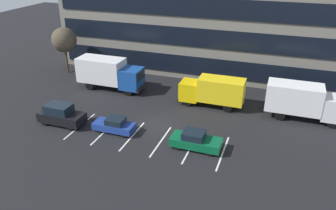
{
  "coord_description": "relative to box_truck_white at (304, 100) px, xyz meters",
  "views": [
    {
      "loc": [
        10.66,
        -26.93,
        15.98
      ],
      "look_at": [
        0.46,
        1.76,
        1.4
      ],
      "focal_mm": 36.08,
      "sensor_mm": 36.0,
      "label": 1
    }
  ],
  "objects": [
    {
      "name": "ground_plane",
      "position": [
        -13.21,
        -6.06,
        -2.01
      ],
      "size": [
        120.0,
        120.0,
        0.0
      ],
      "primitive_type": "plane",
      "color": "black"
    },
    {
      "name": "lot_markings",
      "position": [
        -13.21,
        -8.85,
        -2.01
      ],
      "size": [
        14.14,
        5.4,
        0.01
      ],
      "color": "silver",
      "rests_on": "ground_plane"
    },
    {
      "name": "box_truck_white",
      "position": [
        0.0,
        0.0,
        0.0
      ],
      "size": [
        7.71,
        2.55,
        3.57
      ],
      "color": "white",
      "rests_on": "ground_plane"
    },
    {
      "name": "box_truck_blue",
      "position": [
        -21.92,
        0.48,
        0.09
      ],
      "size": [
        8.07,
        2.67,
        3.74
      ],
      "color": "#194799",
      "rests_on": "ground_plane"
    },
    {
      "name": "box_truck_yellow_all",
      "position": [
        -9.14,
        -0.1,
        -0.19
      ],
      "size": [
        6.97,
        2.31,
        3.23
      ],
      "color": "yellow",
      "rests_on": "ground_plane"
    },
    {
      "name": "sedan_navy",
      "position": [
        -16.52,
        -8.63,
        -1.35
      ],
      "size": [
        3.91,
        1.64,
        1.4
      ],
      "color": "navy",
      "rests_on": "ground_plane"
    },
    {
      "name": "suv_black",
      "position": [
        -22.1,
        -9.04,
        -1.03
      ],
      "size": [
        4.51,
        1.91,
        2.04
      ],
      "color": "black",
      "rests_on": "ground_plane"
    },
    {
      "name": "sedan_forest",
      "position": [
        -8.63,
        -8.84,
        -1.28
      ],
      "size": [
        4.35,
        1.82,
        1.56
      ],
      "color": "#0C5933",
      "rests_on": "ground_plane"
    },
    {
      "name": "bare_tree",
      "position": [
        -30.21,
        3.77,
        2.49
      ],
      "size": [
        3.29,
        3.29,
        6.16
      ],
      "color": "#473323",
      "rests_on": "ground_plane"
    }
  ]
}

